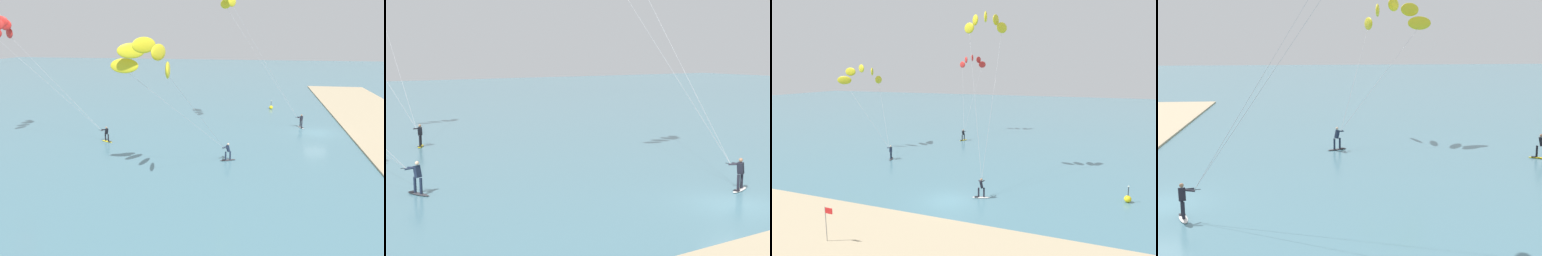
% 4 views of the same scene
% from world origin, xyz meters
% --- Properties ---
extents(ground_plane, '(240.00, 240.00, 0.00)m').
position_xyz_m(ground_plane, '(0.00, 0.00, 0.00)').
color(ground_plane, slate).
extents(sand_strip, '(80.00, 11.25, 0.16)m').
position_xyz_m(sand_strip, '(0.00, -9.11, 0.08)').
color(sand_strip, tan).
rests_on(sand_strip, ground).
extents(kitesurfer_nearshore, '(5.84, 10.72, 16.41)m').
position_xyz_m(kitesurfer_nearshore, '(-0.46, 10.25, 14.57)').
color(kitesurfer_nearshore, white).
rests_on(kitesurfer_nearshore, ground).
extents(kitesurfer_mid_water, '(10.70, 9.08, 11.26)m').
position_xyz_m(kitesurfer_mid_water, '(-19.44, 14.65, 9.59)').
color(kitesurfer_mid_water, '#333338').
rests_on(kitesurfer_mid_water, ground).
extents(kitesurfer_far_out, '(5.00, 11.47, 13.15)m').
position_xyz_m(kitesurfer_far_out, '(-9.98, 32.14, 11.48)').
color(kitesurfer_far_out, yellow).
rests_on(kitesurfer_far_out, ground).
extents(marker_buoy, '(0.56, 0.56, 1.38)m').
position_xyz_m(marker_buoy, '(13.36, 4.98, 0.30)').
color(marker_buoy, yellow).
rests_on(marker_buoy, ground).
extents(beach_flag, '(0.57, 0.05, 2.20)m').
position_xyz_m(beach_flag, '(-4.02, -8.99, 1.70)').
color(beach_flag, gray).
rests_on(beach_flag, sand_strip).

